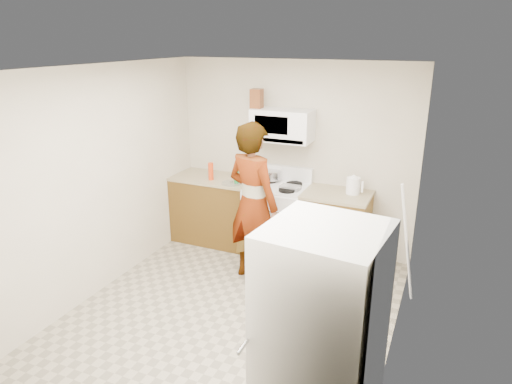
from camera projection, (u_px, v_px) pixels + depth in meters
The scene contains 20 objects.
floor at pixel (236, 309), 4.87m from camera, with size 3.60×3.60×0.00m, color gray.
back_wall at pixel (294, 157), 6.02m from camera, with size 3.20×0.02×2.50m, color beige.
right_wall at pixel (402, 225), 3.86m from camera, with size 0.02×3.60×2.50m, color beige.
cabinet_left at pixel (215, 210), 6.41m from camera, with size 1.12×0.62×0.90m, color brown.
counter_left at pixel (214, 178), 6.26m from camera, with size 1.14×0.64×0.04m, color tan.
cabinet_right at pixel (335, 230), 5.76m from camera, with size 0.80×0.62×0.90m, color brown.
counter_right at pixel (337, 195), 5.61m from camera, with size 0.82×0.64×0.04m, color tan.
gas_range at pixel (277, 218), 6.04m from camera, with size 0.76×0.65×1.13m.
microwave at pixel (282, 125), 5.75m from camera, with size 0.76×0.38×0.40m, color white.
person at pixel (253, 204), 5.21m from camera, with size 0.69×0.45×1.90m, color tan.
fridge at pixel (320, 349), 2.95m from camera, with size 0.70×0.70×1.70m, color beige.
kettle at pixel (353, 186), 5.56m from camera, with size 0.17×0.17×0.20m, color white.
jug at pixel (257, 98), 5.76m from camera, with size 0.14×0.14×0.24m, color #5F3016.
saucepan at pixel (272, 175), 6.06m from camera, with size 0.21×0.21×0.12m, color #B4B3B8.
tray at pixel (290, 188), 5.75m from camera, with size 0.25×0.16×0.05m, color silver.
bottle_spray at pixel (211, 171), 6.10m from camera, with size 0.07×0.07×0.23m, color red.
bottle_hot_sauce at pixel (236, 176), 6.01m from camera, with size 0.05×0.05×0.16m, color orange.
bottle_green_cap at pixel (236, 176), 5.95m from camera, with size 0.06×0.06×0.19m, color #167E35.
pot_lid at pixel (232, 183), 5.97m from camera, with size 0.27×0.27×0.01m, color silver.
broom at pixel (407, 244), 4.80m from camera, with size 0.03×0.03×1.38m, color silver.
Camera 1 is at (1.88, -3.76, 2.76)m, focal length 32.00 mm.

